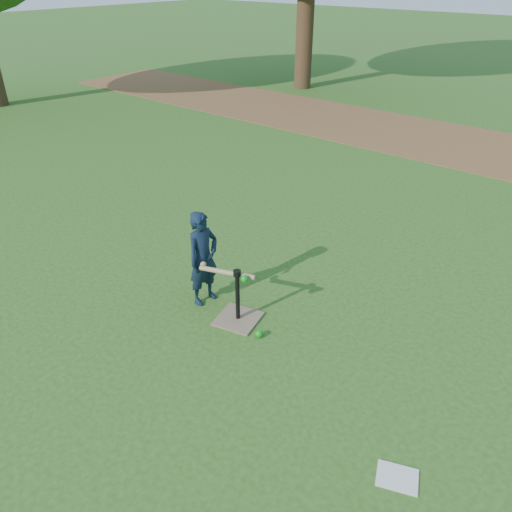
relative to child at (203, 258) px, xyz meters
The scene contains 7 objects.
ground 0.68m from the child, 16.50° to the right, with size 80.00×80.00×0.00m, color #285116.
dirt_strip 7.41m from the child, 86.89° to the left, with size 24.00×3.00×0.01m, color brown.
child is the anchor object (origin of this frame).
wiffle_ball_ground 1.02m from the child, ahead, with size 0.08×0.08×0.08m, color #0D9017.
clipboard 2.83m from the child, 15.00° to the right, with size 0.30×0.23×0.01m, color silver.
batting_tee 0.68m from the child, ahead, with size 0.52×0.52×0.61m.
swing_action 0.42m from the child, ahead, with size 0.62×0.26×0.08m.
Camera 1 is at (2.97, -3.07, 3.28)m, focal length 35.00 mm.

